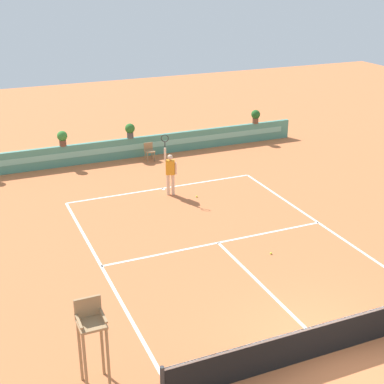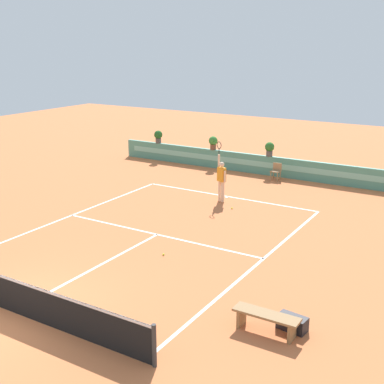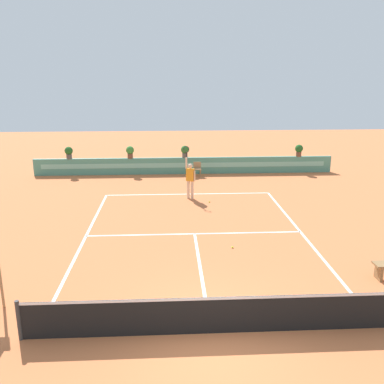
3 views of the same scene
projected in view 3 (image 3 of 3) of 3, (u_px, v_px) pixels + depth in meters
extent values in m
plane|color=#C66B3D|center=(195.00, 238.00, 15.77)|extent=(60.00, 60.00, 0.00)
cube|color=white|center=(188.00, 194.00, 21.42)|extent=(8.22, 0.10, 0.01)
cube|color=white|center=(195.00, 234.00, 16.15)|extent=(8.22, 0.10, 0.01)
cube|color=white|center=(201.00, 272.00, 13.08)|extent=(0.10, 6.40, 0.01)
cube|color=white|center=(84.00, 241.00, 15.50)|extent=(0.10, 11.89, 0.01)
cube|color=white|center=(304.00, 236.00, 15.93)|extent=(0.10, 11.89, 0.01)
cube|color=white|center=(188.00, 195.00, 21.33)|extent=(0.10, 0.20, 0.01)
cylinder|color=#333333|center=(19.00, 320.00, 9.64)|extent=(0.10, 0.10, 1.00)
cube|color=black|center=(211.00, 316.00, 9.87)|extent=(8.82, 0.02, 0.95)
cube|color=white|center=(211.00, 299.00, 9.75)|extent=(8.82, 0.03, 0.06)
cube|color=#4C8E7A|center=(185.00, 166.00, 25.61)|extent=(18.00, 0.20, 1.00)
cube|color=#7ABCA8|center=(185.00, 165.00, 25.50)|extent=(17.10, 0.01, 0.28)
cylinder|color=#99754C|center=(0.00, 280.00, 10.90)|extent=(0.07, 0.07, 1.60)
cylinder|color=#99754C|center=(195.00, 174.00, 24.78)|extent=(0.05, 0.05, 0.45)
cylinder|color=#99754C|center=(201.00, 174.00, 24.79)|extent=(0.05, 0.05, 0.45)
cylinder|color=#99754C|center=(194.00, 172.00, 25.11)|extent=(0.05, 0.05, 0.45)
cylinder|color=#99754C|center=(200.00, 172.00, 25.13)|extent=(0.05, 0.05, 0.45)
cube|color=#99754C|center=(197.00, 169.00, 24.89)|extent=(0.44, 0.44, 0.04)
cube|color=#99754C|center=(197.00, 165.00, 25.02)|extent=(0.44, 0.04, 0.36)
cube|color=olive|center=(379.00, 272.00, 12.56)|extent=(0.08, 0.40, 0.45)
cylinder|color=beige|center=(192.00, 190.00, 20.52)|extent=(0.14, 0.14, 0.90)
cylinder|color=beige|center=(188.00, 189.00, 20.59)|extent=(0.14, 0.14, 0.90)
cube|color=orange|center=(190.00, 175.00, 20.35)|extent=(0.42, 0.35, 0.60)
sphere|color=beige|center=(190.00, 166.00, 20.23)|extent=(0.22, 0.22, 0.22)
cylinder|color=beige|center=(186.00, 163.00, 20.27)|extent=(0.09, 0.09, 0.55)
cylinder|color=black|center=(186.00, 155.00, 20.15)|extent=(0.04, 0.04, 0.24)
torus|color=#262626|center=(186.00, 149.00, 20.08)|extent=(0.30, 0.15, 0.31)
cylinder|color=beige|center=(195.00, 176.00, 20.29)|extent=(0.09, 0.09, 0.50)
sphere|color=#CCE033|center=(209.00, 202.00, 20.04)|extent=(0.07, 0.07, 0.07)
sphere|color=#CCE033|center=(232.00, 247.00, 14.84)|extent=(0.07, 0.07, 0.07)
cylinder|color=brown|center=(130.00, 156.00, 25.26)|extent=(0.32, 0.32, 0.28)
sphere|color=#387F33|center=(130.00, 150.00, 25.17)|extent=(0.48, 0.48, 0.48)
cylinder|color=brown|center=(299.00, 154.00, 25.80)|extent=(0.32, 0.32, 0.28)
sphere|color=#235B23|center=(299.00, 148.00, 25.71)|extent=(0.48, 0.48, 0.48)
cylinder|color=#514C47|center=(185.00, 155.00, 25.44)|extent=(0.32, 0.32, 0.28)
sphere|color=#2D6B28|center=(185.00, 150.00, 25.34)|extent=(0.48, 0.48, 0.48)
cylinder|color=#514C47|center=(69.00, 156.00, 25.07)|extent=(0.32, 0.32, 0.28)
sphere|color=#235B23|center=(69.00, 151.00, 24.98)|extent=(0.48, 0.48, 0.48)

